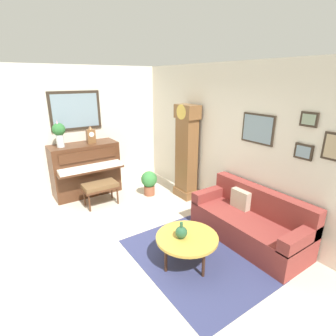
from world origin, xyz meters
TOP-DOWN VIEW (x-y plane):
  - ground_plane at (0.00, 0.00)m, footprint 6.40×6.00m
  - wall_left at (-2.60, 0.01)m, footprint 0.13×4.90m
  - wall_back at (0.02, 2.40)m, footprint 5.30×0.13m
  - area_rug at (0.97, 0.91)m, footprint 2.10×1.50m
  - piano at (-2.23, 0.37)m, footprint 0.87×1.44m
  - piano_bench at (-1.49, 0.42)m, footprint 0.42×0.70m
  - grandfather_clock at (-0.85, 2.14)m, footprint 0.52×0.34m
  - couch at (1.06, 1.98)m, footprint 1.90×0.80m
  - coffee_table at (0.95, 0.77)m, footprint 0.88×0.88m
  - mantel_clock at (-2.23, 0.56)m, footprint 0.13×0.18m
  - flower_vase at (-2.23, -0.09)m, footprint 0.26×0.26m
  - green_jug at (0.92, 0.69)m, footprint 0.17×0.17m
  - potted_plant at (-1.36, 1.50)m, footprint 0.36×0.36m

SIDE VIEW (x-z plane):
  - ground_plane at x=0.00m, z-range -0.10..0.00m
  - area_rug at x=0.97m, z-range 0.00..0.01m
  - couch at x=1.06m, z-range -0.11..0.73m
  - potted_plant at x=-1.36m, z-range 0.04..0.60m
  - coffee_table at x=0.95m, z-range 0.18..0.60m
  - piano_bench at x=-1.49m, z-range 0.17..0.65m
  - green_jug at x=0.92m, z-range 0.39..0.63m
  - piano at x=-2.23m, z-range 0.01..1.17m
  - grandfather_clock at x=-0.85m, z-range -0.05..1.98m
  - mantel_clock at x=-2.23m, z-range 1.15..1.53m
  - wall_back at x=0.02m, z-range 0.00..2.80m
  - wall_left at x=-2.60m, z-range 0.01..2.81m
  - flower_vase at x=-2.23m, z-range 1.19..1.77m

